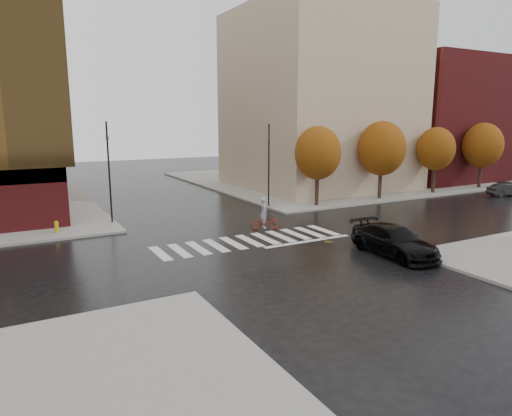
{
  "coord_description": "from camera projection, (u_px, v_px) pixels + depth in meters",
  "views": [
    {
      "loc": [
        -12.42,
        -22.9,
        7.16
      ],
      "look_at": [
        0.35,
        0.34,
        2.0
      ],
      "focal_mm": 32.0,
      "sensor_mm": 36.0,
      "label": 1
    }
  ],
  "objects": [
    {
      "name": "tree_ne_a",
      "position": [
        318.0,
        153.0,
        37.18
      ],
      "size": [
        3.8,
        3.8,
        6.5
      ],
      "color": "black",
      "rests_on": "sidewalk_ne"
    },
    {
      "name": "building_ne_brick",
      "position": [
        430.0,
        120.0,
        54.94
      ],
      "size": [
        14.0,
        14.0,
        14.0
      ],
      "primitive_type": "cube",
      "color": "maroon",
      "rests_on": "sidewalk_ne"
    },
    {
      "name": "traffic_light_nw",
      "position": [
        109.0,
        166.0,
        30.93
      ],
      "size": [
        0.2,
        0.18,
        6.89
      ],
      "rotation": [
        0.0,
        0.0,
        -1.35
      ],
      "color": "black",
      "rests_on": "sidewalk_nw"
    },
    {
      "name": "tree_ne_c",
      "position": [
        436.0,
        149.0,
        43.82
      ],
      "size": [
        3.6,
        3.6,
        6.31
      ],
      "color": "black",
      "rests_on": "sidewalk_ne"
    },
    {
      "name": "sedan",
      "position": [
        394.0,
        241.0,
        24.34
      ],
      "size": [
        2.42,
        5.51,
        1.58
      ],
      "primitive_type": "imported",
      "rotation": [
        0.0,
        0.0,
        -0.04
      ],
      "color": "black",
      "rests_on": "ground"
    },
    {
      "name": "manhole",
      "position": [
        329.0,
        242.0,
        27.11
      ],
      "size": [
        0.66,
        0.66,
        0.01
      ],
      "primitive_type": "cylinder",
      "rotation": [
        0.0,
        0.0,
        -0.18
      ],
      "color": "#4D421B",
      "rests_on": "ground"
    },
    {
      "name": "tree_ne_d",
      "position": [
        483.0,
        145.0,
        47.1
      ],
      "size": [
        4.0,
        4.0,
        6.7
      ],
      "color": "black",
      "rests_on": "sidewalk_ne"
    },
    {
      "name": "parked_car",
      "position": [
        506.0,
        190.0,
        43.36
      ],
      "size": [
        3.76,
        2.14,
        1.17
      ],
      "primitive_type": "imported",
      "rotation": [
        0.0,
        0.0,
        1.3
      ],
      "color": "black",
      "rests_on": "ground"
    },
    {
      "name": "tree_ne_b",
      "position": [
        382.0,
        149.0,
        40.46
      ],
      "size": [
        4.2,
        4.2,
        6.89
      ],
      "color": "black",
      "rests_on": "sidewalk_ne"
    },
    {
      "name": "traffic_light_ne",
      "position": [
        269.0,
        161.0,
        36.92
      ],
      "size": [
        0.17,
        0.2,
        6.67
      ],
      "rotation": [
        0.0,
        0.0,
        2.88
      ],
      "color": "black",
      "rests_on": "sidewalk_ne"
    },
    {
      "name": "ground",
      "position": [
        254.0,
        243.0,
        26.94
      ],
      "size": [
        120.0,
        120.0,
        0.0
      ],
      "primitive_type": "plane",
      "color": "black",
      "rests_on": "ground"
    },
    {
      "name": "fire_hydrant",
      "position": [
        57.0,
        226.0,
        28.67
      ],
      "size": [
        0.27,
        0.27,
        0.75
      ],
      "color": "#BE9A0B",
      "rests_on": "sidewalk_nw"
    },
    {
      "name": "cyclist",
      "position": [
        265.0,
        219.0,
        29.98
      ],
      "size": [
        2.04,
        1.21,
        2.19
      ],
      "rotation": [
        0.0,
        0.0,
        1.27
      ],
      "color": "maroon",
      "rests_on": "ground"
    },
    {
      "name": "crosswalk",
      "position": [
        250.0,
        241.0,
        27.37
      ],
      "size": [
        12.0,
        3.0,
        0.01
      ],
      "primitive_type": "cube",
      "color": "silver",
      "rests_on": "ground"
    },
    {
      "name": "building_ne_tan",
      "position": [
        318.0,
        100.0,
        47.85
      ],
      "size": [
        16.0,
        16.0,
        18.0
      ],
      "primitive_type": "cube",
      "color": "tan",
      "rests_on": "sidewalk_ne"
    },
    {
      "name": "sidewalk_ne",
      "position": [
        323.0,
        179.0,
        54.92
      ],
      "size": [
        30.0,
        30.0,
        0.15
      ],
      "primitive_type": "cube",
      "color": "gray",
      "rests_on": "ground"
    }
  ]
}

